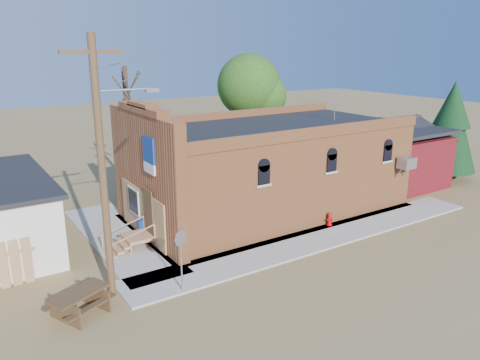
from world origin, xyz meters
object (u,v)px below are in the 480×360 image
brick_bar (265,169)px  picnic_table (80,300)px  utility_pole (103,165)px  stop_sign (181,244)px  trash_barrel (143,227)px  fire_hydrant (330,219)px

brick_bar → picnic_table: (-11.14, -4.99, -1.80)m
utility_pole → stop_sign: 3.78m
trash_barrel → stop_sign: bearing=-97.5°
picnic_table → fire_hydrant: bearing=-18.5°
utility_pole → fire_hydrant: 11.90m
utility_pole → trash_barrel: utility_pole is taller
brick_bar → utility_pole: (-9.79, -4.29, 2.43)m
utility_pole → picnic_table: utility_pole is taller
brick_bar → fire_hydrant: brick_bar is taller
utility_pole → fire_hydrant: utility_pole is taller
stop_sign → picnic_table: size_ratio=0.98×
brick_bar → trash_barrel: 7.18m
fire_hydrant → stop_sign: bearing=175.2°
trash_barrel → brick_bar: bearing=0.3°
brick_bar → fire_hydrant: size_ratio=25.15×
stop_sign → trash_barrel: size_ratio=2.64×
trash_barrel → picnic_table: trash_barrel is taller
picnic_table → utility_pole: bearing=2.9°
stop_sign → picnic_table: (-3.49, 0.50, -1.35)m
stop_sign → utility_pole: bearing=149.1°
stop_sign → fire_hydrant: bearing=9.9°
stop_sign → trash_barrel: stop_sign is taller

